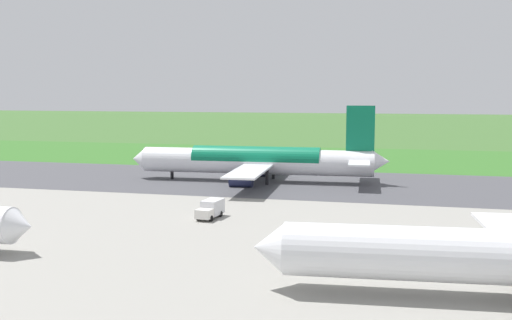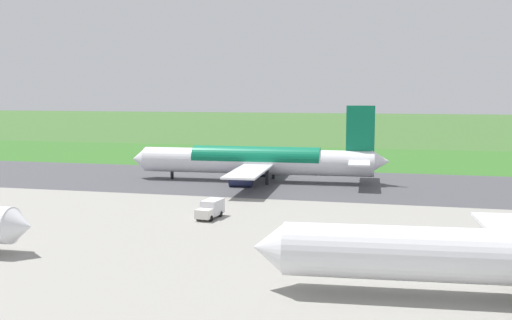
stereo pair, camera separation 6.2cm
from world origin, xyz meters
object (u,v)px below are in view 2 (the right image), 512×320
(service_truck_fuel, at_px, (211,209))
(airliner_main, at_px, (258,161))
(traffic_cone_orange, at_px, (288,159))
(no_stopping_sign, at_px, (302,155))

(service_truck_fuel, bearing_deg, airliner_main, -87.76)
(service_truck_fuel, relative_size, traffic_cone_orange, 10.96)
(airliner_main, relative_size, traffic_cone_orange, 98.38)
(service_truck_fuel, bearing_deg, no_stopping_sign, -91.23)
(airliner_main, bearing_deg, service_truck_fuel, 92.24)
(airliner_main, bearing_deg, no_stopping_sign, -94.35)
(airliner_main, height_order, no_stopping_sign, airliner_main)
(airliner_main, distance_m, no_stopping_sign, 40.07)
(traffic_cone_orange, bearing_deg, service_truck_fuel, 91.63)
(traffic_cone_orange, bearing_deg, no_stopping_sign, -171.69)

